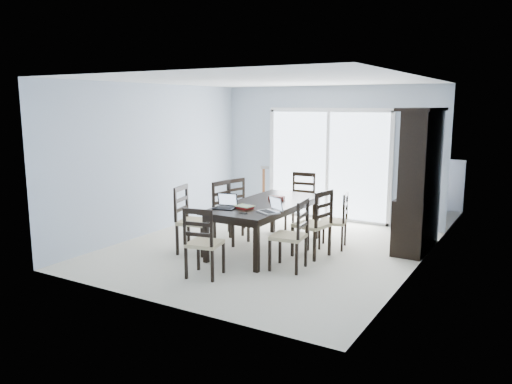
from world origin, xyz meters
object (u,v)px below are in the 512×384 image
chair_left_mid (227,205)px  chair_right_mid (317,217)px  chair_left_far (240,200)px  game_box (277,198)px  dining_table (266,207)px  chair_left_near (188,212)px  laptop_dark (224,205)px  chair_right_far (339,214)px  hot_tub (311,184)px  china_hutch (419,182)px  chair_end_far (302,194)px  chair_right_near (295,227)px  cell_phone (243,213)px  laptop_silver (268,209)px  chair_end_near (202,235)px

chair_left_mid → chair_right_mid: 1.63m
chair_left_far → game_box: (1.00, -0.49, 0.21)m
dining_table → chair_left_near: size_ratio=1.85×
laptop_dark → game_box: laptop_dark is taller
chair_right_far → hot_tub: (-1.76, 2.84, -0.07)m
china_hutch → game_box: 2.23m
chair_left_mid → chair_end_far: (0.66, 1.49, 0.01)m
china_hutch → hot_tub: china_hutch is taller
chair_left_mid → chair_right_near: (1.61, -0.73, -0.01)m
chair_right_near → game_box: (-0.78, 0.93, 0.18)m
laptop_dark → cell_phone: (0.41, -0.13, -0.05)m
chair_left_far → hot_tub: size_ratio=0.49×
chair_end_far → laptop_dark: size_ratio=3.39×
china_hutch → hot_tub: bearing=141.7°
china_hutch → chair_left_far: (-2.99, -0.48, -0.50)m
chair_left_far → game_box: bearing=80.2°
chair_right_mid → laptop_silver: size_ratio=3.06×
dining_table → cell_phone: (0.11, -0.83, 0.08)m
china_hutch → chair_right_mid: bearing=-134.0°
game_box → hot_tub: 3.34m
chair_right_mid → game_box: (-0.81, 0.24, 0.16)m
chair_right_far → chair_end_far: bearing=37.0°
chair_left_far → hot_tub: bearing=-166.9°
chair_left_near → chair_end_far: 2.43m
chair_end_near → hot_tub: bearing=86.6°
chair_right_far → laptop_dark: size_ratio=2.99×
chair_left_mid → chair_right_mid: bearing=95.4°
chair_right_near → chair_end_far: chair_end_far is taller
laptop_silver → hot_tub: bearing=135.8°
cell_phone → chair_left_mid: bearing=136.0°
dining_table → china_hutch: bearing=31.7°
hot_tub → chair_end_near: bearing=-81.7°
chair_right_near → chair_end_far: bearing=16.5°
chair_right_mid → chair_left_mid: bearing=98.8°
chair_left_far → dining_table: bearing=67.7°
chair_left_near → chair_left_far: size_ratio=1.10×
chair_right_far → chair_end_far: chair_end_far is taller
chair_right_near → laptop_silver: size_ratio=2.97×
laptop_dark → chair_right_mid: bearing=20.9°
chair_end_far → game_box: size_ratio=4.80×
dining_table → chair_left_near: chair_left_near is taller
dining_table → chair_left_mid: 0.79m
dining_table → chair_left_far: size_ratio=2.03×
laptop_dark → hot_tub: (-0.51, 4.19, -0.32)m
china_hutch → laptop_dark: bearing=-140.0°
chair_left_near → cell_phone: chair_left_near is taller
chair_right_mid → cell_phone: 1.15m
china_hutch → chair_left_near: size_ratio=1.85×
chair_end_near → hot_tub: chair_end_near is taller
chair_left_mid → laptop_dark: bearing=38.8°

